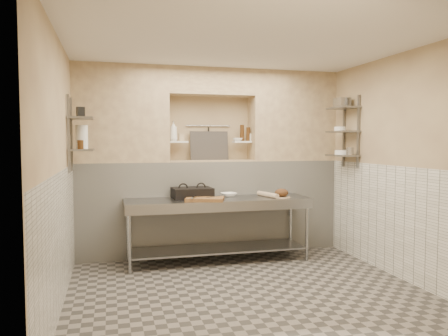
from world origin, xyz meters
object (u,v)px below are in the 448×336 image
object	(u,v)px
prep_table	(218,217)
panini_press	(192,193)
jug_left	(82,137)
mixing_bowl	(229,195)
bread_loaf	(282,193)
cutting_board	(205,199)
bowl_alcove	(238,139)
rolling_pin	(268,195)
bottle_soap	(173,131)

from	to	relation	value
prep_table	panini_press	distance (m)	0.50
prep_table	jug_left	world-z (taller)	jug_left
panini_press	mixing_bowl	size ratio (longest dim) A/B	2.50
panini_press	bread_loaf	world-z (taller)	panini_press
cutting_board	bowl_alcove	size ratio (longest dim) A/B	3.34
mixing_bowl	prep_table	bearing A→B (deg)	-137.44
cutting_board	rolling_pin	bearing A→B (deg)	8.53
prep_table	bowl_alcove	bearing A→B (deg)	51.24
rolling_pin	bowl_alcove	world-z (taller)	bowl_alcove
prep_table	bowl_alcove	distance (m)	1.31
prep_table	jug_left	distance (m)	2.13
bottle_soap	jug_left	size ratio (longest dim) A/B	0.98
rolling_pin	prep_table	bearing A→B (deg)	178.66
bread_loaf	bowl_alcove	world-z (taller)	bowl_alcove
prep_table	panini_press	size ratio (longest dim) A/B	4.57
prep_table	bottle_soap	world-z (taller)	bottle_soap
cutting_board	rolling_pin	world-z (taller)	rolling_pin
mixing_bowl	bottle_soap	bearing A→B (deg)	155.89
panini_press	bottle_soap	bearing A→B (deg)	114.42
bread_loaf	jug_left	xyz separation A→B (m)	(-2.72, 0.10, 0.79)
bread_loaf	bowl_alcove	size ratio (longest dim) A/B	1.28
prep_table	mixing_bowl	world-z (taller)	mixing_bowl
prep_table	panini_press	xyz separation A→B (m)	(-0.35, 0.13, 0.33)
cutting_board	bread_loaf	distance (m)	1.13
rolling_pin	jug_left	xyz separation A→B (m)	(-2.55, -0.02, 0.83)
bowl_alcove	jug_left	xyz separation A→B (m)	(-2.27, -0.60, 0.03)
mixing_bowl	bottle_soap	xyz separation A→B (m)	(-0.76, 0.34, 0.93)
panini_press	cutting_board	world-z (taller)	panini_press
mixing_bowl	bowl_alcove	size ratio (longest dim) A/B	1.50
mixing_bowl	rolling_pin	world-z (taller)	rolling_pin
mixing_bowl	rolling_pin	size ratio (longest dim) A/B	0.49
prep_table	panini_press	world-z (taller)	panini_press
rolling_pin	jug_left	size ratio (longest dim) A/B	1.53
bottle_soap	bowl_alcove	distance (m)	1.01
panini_press	rolling_pin	bearing A→B (deg)	-10.51
cutting_board	jug_left	bearing A→B (deg)	175.50
rolling_pin	bottle_soap	size ratio (longest dim) A/B	1.56
mixing_bowl	jug_left	size ratio (longest dim) A/B	0.75
rolling_pin	bread_loaf	world-z (taller)	bread_loaf
bread_loaf	cutting_board	bearing A→B (deg)	-178.63
mixing_bowl	rolling_pin	distance (m)	0.57
rolling_pin	bread_loaf	bearing A→B (deg)	-35.30
cutting_board	jug_left	xyz separation A→B (m)	(-1.59, 0.13, 0.84)
mixing_bowl	bottle_soap	world-z (taller)	bottle_soap
bowl_alcove	bottle_soap	bearing A→B (deg)	-178.39
cutting_board	bowl_alcove	bearing A→B (deg)	47.00
bowl_alcove	panini_press	bearing A→B (deg)	-151.68
bottle_soap	mixing_bowl	bearing A→B (deg)	-24.11
cutting_board	mixing_bowl	world-z (taller)	mixing_bowl
mixing_bowl	bread_loaf	distance (m)	0.77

